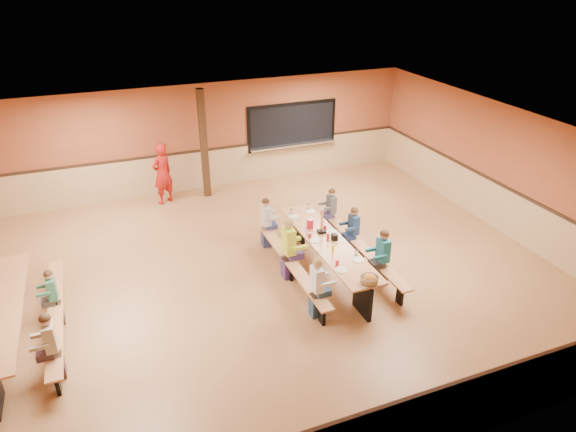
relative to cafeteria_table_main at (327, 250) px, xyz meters
name	(u,v)px	position (x,y,z in m)	size (l,w,h in m)	color
ground	(266,273)	(-1.22, 0.41, -0.53)	(12.00, 12.00, 0.00)	#935F37
room_envelope	(265,245)	(-1.22, 0.41, 0.16)	(12.04, 10.04, 3.02)	brown
kitchen_pass_through	(292,128)	(1.38, 5.37, 0.96)	(2.78, 0.28, 1.38)	black
structural_post	(204,144)	(-1.42, 4.81, 0.97)	(0.18, 0.18, 3.00)	black
cafeteria_table_main	(327,250)	(0.00, 0.00, 0.00)	(1.91, 3.70, 0.74)	#BE7D4B
cafeteria_table_second	(2,318)	(-6.12, -0.04, 0.00)	(1.91, 3.70, 0.74)	#BE7D4B
seated_child_white_left	(317,288)	(-0.83, -1.29, 0.09)	(0.38, 0.31, 1.22)	white
seated_adult_yellow	(289,249)	(-0.83, 0.10, 0.15)	(0.44, 0.36, 1.36)	#CDE734
seated_child_grey_left	(266,223)	(-0.83, 1.50, 0.07)	(0.36, 0.29, 1.19)	#BCBCBC
seated_child_teal_right	(382,258)	(0.82, -0.83, 0.09)	(0.38, 0.31, 1.23)	#1E6D82
seated_child_navy_right	(353,232)	(0.82, 0.40, 0.06)	(0.35, 0.29, 1.17)	navy
seated_child_char_right	(331,212)	(0.82, 1.51, 0.05)	(0.34, 0.28, 1.16)	#454A4F
seated_child_green_sec	(54,298)	(-5.29, 0.22, 0.03)	(0.33, 0.27, 1.12)	#337054
seated_child_tan_sec	(52,347)	(-5.29, -1.22, 0.08)	(0.37, 0.30, 1.21)	#B3A68C
standing_woman	(162,173)	(-2.61, 4.77, 0.32)	(0.62, 0.40, 1.69)	#A91713
punch_pitcher	(310,224)	(-0.11, 0.66, 0.32)	(0.16, 0.16, 0.22)	red
chip_bowl	(370,279)	(0.05, -1.65, 0.29)	(0.32, 0.32, 0.15)	orange
napkin_dispenser	(334,237)	(0.16, 0.00, 0.28)	(0.10, 0.14, 0.13)	black
condiment_mustard	(333,248)	(-0.10, -0.44, 0.30)	(0.06, 0.06, 0.17)	yellow
condiment_ketchup	(328,237)	(0.01, 0.00, 0.30)	(0.06, 0.06, 0.17)	#B2140F
table_paddle	(322,227)	(0.04, 0.38, 0.35)	(0.16, 0.16, 0.56)	black
place_settings	(328,239)	(0.00, 0.00, 0.27)	(0.65, 3.30, 0.11)	beige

